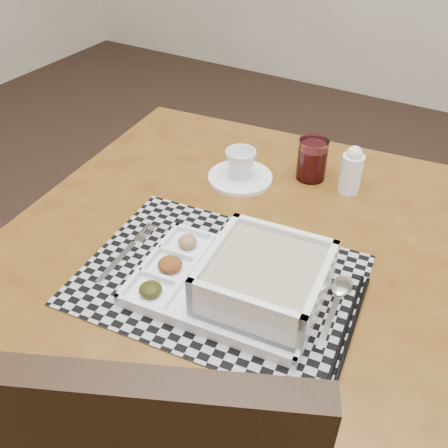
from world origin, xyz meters
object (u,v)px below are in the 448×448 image
(dining_table, at_px, (247,274))
(juice_glass, at_px, (312,161))
(cup, at_px, (240,164))
(serving_tray, at_px, (254,282))
(creamer_bottle, at_px, (351,170))

(dining_table, xyz_separation_m, juice_glass, (0.01, 0.29, 0.12))
(cup, bearing_deg, juice_glass, 53.69)
(dining_table, distance_m, serving_tray, 0.18)
(creamer_bottle, bearing_deg, serving_tray, -94.40)
(dining_table, distance_m, juice_glass, 0.32)
(dining_table, bearing_deg, serving_tray, -58.21)
(creamer_bottle, bearing_deg, cup, -160.60)
(serving_tray, xyz_separation_m, cup, (-0.20, 0.32, 0.01))
(dining_table, relative_size, creamer_bottle, 9.40)
(serving_tray, bearing_deg, juice_glass, 98.98)
(dining_table, xyz_separation_m, cup, (-0.13, 0.20, 0.12))
(cup, relative_size, juice_glass, 0.73)
(serving_tray, distance_m, juice_glass, 0.41)
(cup, bearing_deg, creamer_bottle, 39.51)
(juice_glass, distance_m, creamer_bottle, 0.10)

